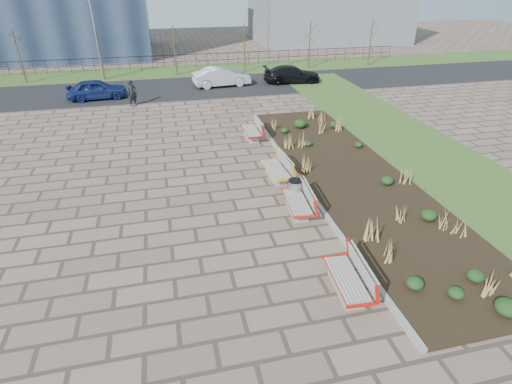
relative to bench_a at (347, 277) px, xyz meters
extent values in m
plane|color=#756051|center=(-3.00, 1.59, -0.50)|extent=(120.00, 120.00, 0.00)
cube|color=black|center=(3.25, 6.59, -0.45)|extent=(4.50, 18.00, 0.10)
cube|color=gray|center=(0.92, 6.59, -0.42)|extent=(0.16, 18.00, 0.15)
cube|color=#33511E|center=(8.00, 6.59, -0.48)|extent=(5.00, 38.00, 0.04)
cube|color=#33511E|center=(-3.00, 29.59, -0.48)|extent=(80.00, 5.00, 0.04)
cube|color=black|center=(-3.00, 23.59, -0.49)|extent=(80.00, 7.00, 0.02)
cylinder|color=#B2B2B7|center=(0.19, 5.17, -0.06)|extent=(0.52, 0.52, 0.87)
imported|color=black|center=(-6.36, 19.68, 0.35)|extent=(0.73, 0.62, 1.71)
imported|color=navy|center=(-8.85, 21.92, 0.20)|extent=(4.11, 1.92, 1.36)
imported|color=#AFB1B7|center=(0.21, 23.48, 0.25)|extent=(4.56, 1.97, 1.46)
imported|color=black|center=(5.88, 23.32, 0.18)|extent=(4.69, 2.28, 1.32)
camera|label=1|loc=(-4.40, -7.71, 7.40)|focal=28.00mm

